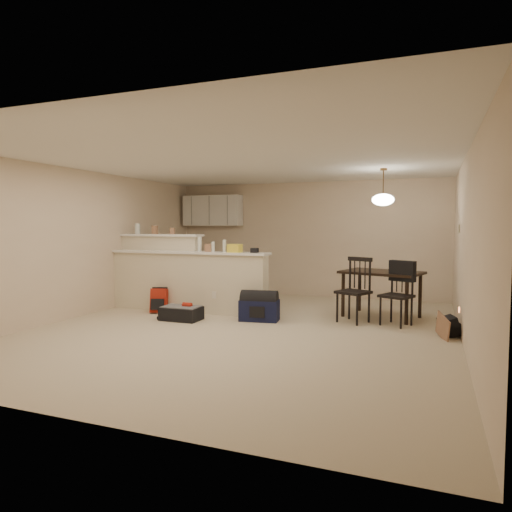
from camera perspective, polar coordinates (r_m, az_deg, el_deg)
The scene contains 23 objects.
room at distance 6.79m, azimuth -1.34°, elevation 1.30°, with size 7.00×7.02×2.50m.
breakfast_bar at distance 8.51m, azimuth -9.78°, elevation -2.59°, with size 3.08×0.58×1.39m.
upper_cabinets at distance 10.73m, azimuth -5.45°, elevation 5.67°, with size 1.40×0.34×0.70m, color white.
kitchen_counter at distance 10.57m, azimuth -4.74°, elevation -2.17°, with size 1.80×0.60×0.90m, color white.
thermostat at distance 7.83m, azimuth 24.03°, elevation 3.13°, with size 0.02×0.12×0.12m, color beige.
jar at distance 9.10m, azimuth -14.59°, elevation 3.32°, with size 0.10×0.10×0.20m, color silver.
cereal_box at distance 8.88m, azimuth -12.53°, elevation 3.21°, with size 0.10×0.07×0.16m, color #9B6E50.
small_box at distance 8.67m, azimuth -10.41°, elevation 3.10°, with size 0.08×0.06×0.12m, color #9B6E50.
bottle_a at distance 8.14m, azimuth -7.06°, elevation 1.47°, with size 0.07×0.07×0.26m, color silver.
bottle_b at distance 8.02m, azimuth -5.39°, elevation 1.16°, with size 0.06×0.06×0.18m, color silver.
bag_lump at distance 7.85m, azimuth -2.66°, elevation 0.97°, with size 0.22×0.18×0.14m, color #9B6E50.
pouch at distance 7.71m, azimuth -0.19°, elevation 0.70°, with size 0.12×0.10×0.08m, color #9B6E50.
extra_item_x at distance 7.93m, azimuth -3.97°, elevation 1.27°, with size 0.06×0.06×0.22m, color silver.
extra_item_y at distance 8.06m, azimuth -5.91°, elevation 1.01°, with size 0.12×0.10×0.13m, color #9B6E50.
dining_table at distance 7.97m, azimuth 15.43°, elevation -2.52°, with size 1.43×1.15×0.78m.
pendant_lamp at distance 7.94m, azimuth 15.59°, elevation 6.86°, with size 0.36×0.36×0.62m.
dining_chair_near at distance 7.46m, azimuth 12.07°, elevation -4.20°, with size 0.45×0.43×1.04m, color black, non-canonical shape.
dining_chair_far at distance 7.40m, azimuth 17.13°, elevation -4.57°, with size 0.43×0.41×0.98m, color black, non-canonical shape.
suitcase at distance 7.64m, azimuth -9.31°, elevation -7.10°, with size 0.64×0.41×0.21m, color black.
red_backpack at distance 8.34m, azimuth -12.02°, elevation -5.49°, with size 0.28×0.18×0.42m, color #AA2113.
navy_duffel at distance 7.48m, azimuth 0.42°, elevation -6.80°, with size 0.62×0.34×0.34m, color #111536.
black_daypack at distance 7.03m, azimuth 23.00°, elevation -8.12°, with size 0.30×0.21×0.26m, color black.
cardboard_sheet at distance 6.81m, azimuth 22.32°, elevation -8.23°, with size 0.42×0.02×0.32m, color #9B6E50.
Camera 1 is at (2.60, -6.27, 1.54)m, focal length 32.00 mm.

